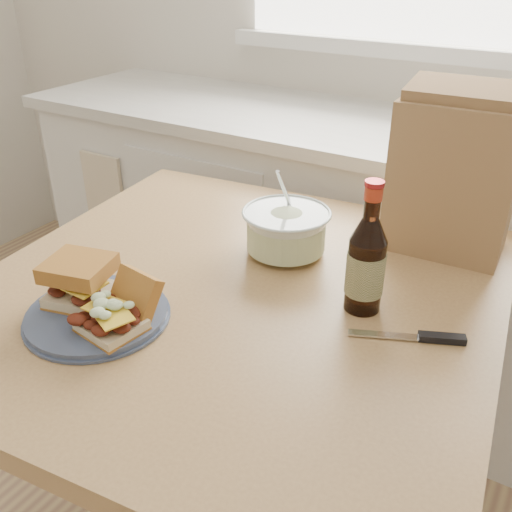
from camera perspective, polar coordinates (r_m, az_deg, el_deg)
The scene contains 9 objects.
cabinet_run at distance 2.03m, azimuth 10.50°, elevation 0.01°, with size 2.50×0.64×0.94m.
dining_table at distance 1.20m, azimuth -2.08°, elevation -8.08°, with size 1.10×1.10×0.84m.
plate at distance 1.08m, azimuth -15.58°, elevation -5.69°, with size 0.25×0.25×0.02m, color #404C68.
sandwich_left at distance 1.09m, azimuth -17.14°, elevation -2.35°, with size 0.14×0.13×0.08m.
sandwich_right at distance 1.01m, azimuth -13.55°, elevation -5.33°, with size 0.11×0.15×0.09m.
coleslaw_bowl at distance 1.24m, azimuth 3.02°, elevation 2.36°, with size 0.19×0.19×0.19m.
beer_bottle at distance 1.04m, azimuth 10.95°, elevation -0.72°, with size 0.07×0.07×0.25m.
knife at distance 1.03m, azimuth 16.72°, elevation -7.80°, with size 0.19×0.10×0.01m.
paper_bag at distance 1.29m, azimuth 19.12°, elevation 7.39°, with size 0.25×0.16×0.33m, color olive.
Camera 1 is at (0.58, 0.01, 1.44)m, focal length 40.00 mm.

